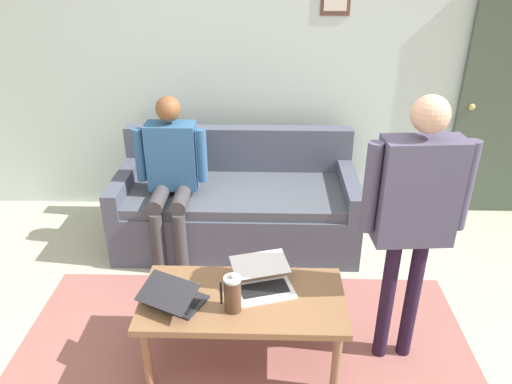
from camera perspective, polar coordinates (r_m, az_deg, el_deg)
The scene contains 11 objects.
ground_plane at distance 3.02m, azimuth 0.27°, elevation -21.24°, with size 7.68×7.68×0.00m, color #ADB099.
area_rug at distance 3.07m, azimuth -1.55°, elevation -20.16°, with size 2.83×1.82×0.01m, color #975B55.
back_wall at distance 4.31m, azimuth 1.06°, elevation 14.87°, with size 7.04×0.11×2.70m.
interior_door at distance 4.76m, azimuth 27.34°, elevation 9.03°, with size 0.82×0.09×2.05m.
couch at distance 4.08m, azimuth -2.23°, elevation -1.61°, with size 1.94×0.88×0.88m.
coffee_table at distance 2.86m, azimuth -1.55°, elevation -13.04°, with size 1.16×0.58×0.47m.
laptop_left at distance 2.86m, azimuth 0.84°, elevation -10.47°, with size 0.41×0.41×0.13m.
laptop_center at distance 2.79m, azimuth -9.69°, elevation -12.06°, with size 0.40×0.38×0.15m.
french_press at distance 2.68m, azimuth -2.76°, elevation -11.83°, with size 0.12×0.10×0.24m.
person_standing at distance 2.67m, azimuth 18.19°, elevation -1.40°, with size 0.58×0.21×1.63m.
person_seated at distance 3.75m, azimuth -9.93°, elevation 2.54°, with size 0.55×0.51×1.28m.
Camera 1 is at (-0.04, 2.01, 2.25)m, focal length 34.10 mm.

